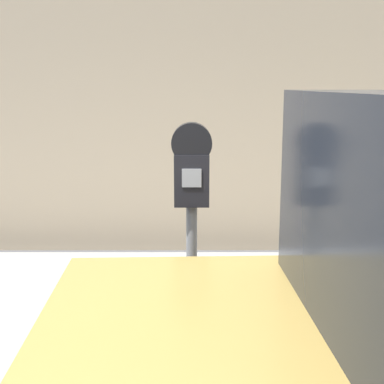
% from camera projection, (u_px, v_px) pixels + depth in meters
% --- Properties ---
extents(sidewalk, '(24.00, 2.80, 0.12)m').
position_uv_depth(sidewalk, '(188.00, 311.00, 4.44)').
color(sidewalk, '#9E9B96').
rests_on(sidewalk, ground_plane).
extents(building_facade, '(24.00, 0.30, 5.12)m').
position_uv_depth(building_facade, '(189.00, 25.00, 5.91)').
color(building_facade, tan).
rests_on(building_facade, ground_plane).
extents(parking_meter, '(0.23, 0.14, 1.58)m').
position_uv_depth(parking_meter, '(192.00, 199.00, 3.06)').
color(parking_meter, slate).
rests_on(parking_meter, sidewalk).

